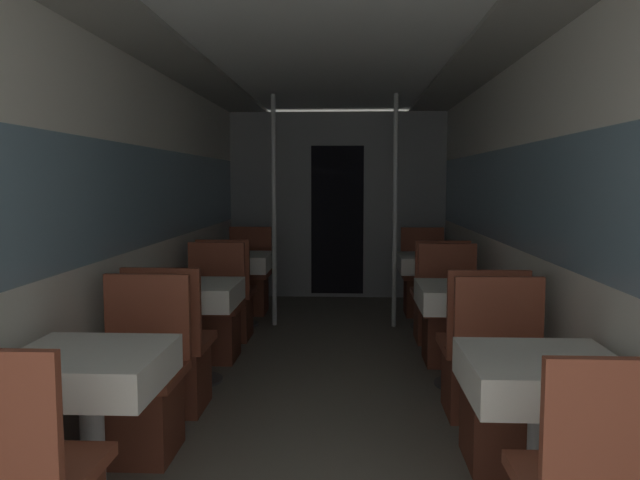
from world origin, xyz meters
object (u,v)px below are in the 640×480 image
object	(u,v)px
chair_left_near_1	(172,366)
chair_left_near_2	(228,308)
dining_table_left_2	(238,266)
support_pole_left_2	(274,211)
dining_table_right_1	(464,302)
chair_right_near_1	(480,370)
chair_right_far_1	(450,327)
dining_table_right_0	(542,385)
dining_table_right_2	(431,267)
dining_table_left_0	(90,378)
chair_left_far_2	(248,287)
chair_right_near_2	(439,310)
chair_right_far_2	(424,288)
support_pole_right_2	(395,212)
chair_right_far_0	(505,408)
chair_left_far_1	(212,324)
chair_left_far_0	(138,401)
dining_table_left_1	(194,299)

from	to	relation	value
chair_left_near_1	chair_left_near_2	size ratio (longest dim) A/B	1.00
chair_left_near_1	dining_table_left_2	distance (m)	2.36
dining_table_left_2	chair_left_near_2	distance (m)	0.65
chair_left_near_1	support_pole_left_2	bearing A→B (deg)	81.33
dining_table_right_1	chair_right_near_1	xyz separation A→B (m)	(-0.00, -0.57, -0.31)
support_pole_left_2	chair_right_far_1	size ratio (longest dim) A/B	2.45
dining_table_right_0	dining_table_right_2	bearing A→B (deg)	90.00
dining_table_left_0	chair_left_far_2	bearing A→B (deg)	90.00
chair_left_near_2	chair_left_far_2	size ratio (longest dim) A/B	1.00
chair_left_near_2	chair_right_near_2	xyz separation A→B (m)	(1.90, 0.00, 0.00)
chair_right_far_2	support_pole_right_2	xyz separation A→B (m)	(-0.36, -0.57, 0.85)
dining_table_right_0	chair_right_far_0	bearing A→B (deg)	90.00
chair_right_far_0	chair_left_far_1	bearing A→B (deg)	-43.03
dining_table_left_0	chair_left_near_2	xyz separation A→B (m)	(0.00, 2.97, -0.31)
support_pole_left_2	dining_table_right_2	bearing A→B (deg)	0.00
dining_table_right_0	dining_table_right_2	xyz separation A→B (m)	(0.00, 3.54, 0.00)
chair_left_near_2	chair_right_far_2	size ratio (longest dim) A/B	1.00
dining_table_left_0	chair_left_far_0	distance (m)	0.65
support_pole_left_2	dining_table_right_0	world-z (taller)	support_pole_left_2
chair_left_far_2	support_pole_right_2	size ratio (longest dim) A/B	0.41
dining_table_left_0	chair_right_near_1	world-z (taller)	chair_right_near_1
chair_left_near_2	chair_right_far_2	distance (m)	2.21
support_pole_left_2	dining_table_right_2	xyz separation A→B (m)	(1.54, 0.00, -0.54)
dining_table_left_1	support_pole_right_2	size ratio (longest dim) A/B	0.31
support_pole_right_2	dining_table_left_1	bearing A→B (deg)	-131.01
support_pole_left_2	chair_right_near_2	xyz separation A→B (m)	(1.54, -0.57, -0.85)
dining_table_left_0	dining_table_left_2	bearing A→B (deg)	90.00
dining_table_left_0	chair_left_far_0	xyz separation A→B (m)	(0.00, 0.57, -0.31)
chair_left_near_1	support_pole_left_2	xyz separation A→B (m)	(0.36, 2.34, 0.85)
dining_table_left_2	chair_right_near_1	xyz separation A→B (m)	(1.90, -2.34, -0.31)
dining_table_right_2	support_pole_right_2	bearing A→B (deg)	180.00
chair_left_far_1	dining_table_left_2	size ratio (longest dim) A/B	1.30
dining_table_left_0	chair_right_near_2	xyz separation A→B (m)	(1.90, 2.97, -0.31)
chair_left_near_2	dining_table_right_0	bearing A→B (deg)	-57.43
dining_table_right_1	dining_table_left_0	bearing A→B (deg)	-136.97
chair_left_near_1	chair_right_far_0	xyz separation A→B (m)	(1.90, -0.63, 0.00)
chair_left_far_2	chair_right_near_1	world-z (taller)	same
chair_left_far_1	dining_table_left_2	distance (m)	1.24
chair_right_far_2	chair_left_near_1	bearing A→B (deg)	56.93
chair_right_far_1	chair_left_near_2	bearing A→B (deg)	-18.31
dining_table_left_1	dining_table_right_0	size ratio (longest dim) A/B	1.00
chair_right_far_2	chair_left_near_2	bearing A→B (deg)	31.07
chair_right_near_1	chair_left_near_1	bearing A→B (deg)	180.00
chair_left_far_2	dining_table_right_0	xyz separation A→B (m)	(1.90, -4.11, 0.31)
dining_table_right_2	dining_table_right_0	bearing A→B (deg)	-90.00
chair_left_far_1	support_pole_left_2	distance (m)	1.51
chair_right_near_2	chair_left_near_2	bearing A→B (deg)	180.00
chair_right_near_2	chair_right_far_2	world-z (taller)	same
support_pole_left_2	dining_table_right_0	bearing A→B (deg)	-66.50
chair_left_near_1	chair_right_far_2	bearing A→B (deg)	56.93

